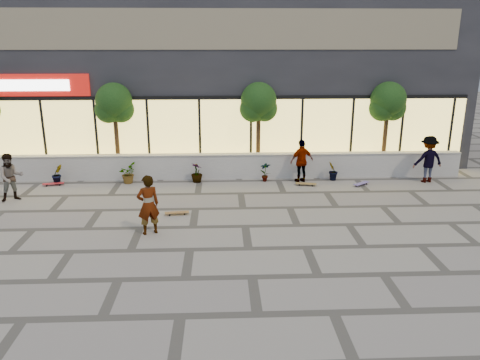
{
  "coord_description": "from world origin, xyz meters",
  "views": [
    {
      "loc": [
        0.9,
        -11.91,
        5.59
      ],
      "look_at": [
        1.5,
        2.34,
        1.3
      ],
      "focal_mm": 35.0,
      "sensor_mm": 36.0,
      "label": 1
    }
  ],
  "objects_px": {
    "skater_right_far": "(428,159)",
    "skateboard_left": "(53,184)",
    "skater_center": "(148,205)",
    "skateboard_right_near": "(306,184)",
    "tree_east": "(388,104)",
    "skater_left": "(11,177)",
    "skater_right_near": "(302,161)",
    "tree_mideast": "(259,105)",
    "skateboard_center": "(177,213)",
    "tree_midwest": "(114,105)",
    "skateboard_right_far": "(361,183)"
  },
  "relations": [
    {
      "from": "tree_mideast",
      "to": "skateboard_center",
      "type": "relative_size",
      "value": 4.8
    },
    {
      "from": "skateboard_center",
      "to": "skateboard_right_near",
      "type": "xyz_separation_m",
      "value": [
        4.87,
        3.05,
        0.0
      ]
    },
    {
      "from": "skater_right_far",
      "to": "skater_right_near",
      "type": "bearing_deg",
      "value": -10.06
    },
    {
      "from": "tree_east",
      "to": "tree_mideast",
      "type": "bearing_deg",
      "value": 180.0
    },
    {
      "from": "skateboard_right_far",
      "to": "tree_east",
      "type": "bearing_deg",
      "value": 15.81
    },
    {
      "from": "skater_left",
      "to": "tree_mideast",
      "type": "bearing_deg",
      "value": -9.82
    },
    {
      "from": "tree_midwest",
      "to": "skater_left",
      "type": "distance_m",
      "value": 4.98
    },
    {
      "from": "skater_left",
      "to": "skateboard_right_far",
      "type": "distance_m",
      "value": 13.21
    },
    {
      "from": "skater_right_far",
      "to": "skateboard_right_near",
      "type": "bearing_deg",
      "value": -4.09
    },
    {
      "from": "skater_center",
      "to": "skater_right_far",
      "type": "relative_size",
      "value": 0.96
    },
    {
      "from": "tree_east",
      "to": "skateboard_center",
      "type": "xyz_separation_m",
      "value": [
        -8.59,
        -4.98,
        -2.91
      ]
    },
    {
      "from": "skateboard_right_near",
      "to": "tree_east",
      "type": "bearing_deg",
      "value": 38.6
    },
    {
      "from": "skater_right_near",
      "to": "tree_mideast",
      "type": "bearing_deg",
      "value": -61.28
    },
    {
      "from": "tree_east",
      "to": "skater_left",
      "type": "relative_size",
      "value": 2.25
    },
    {
      "from": "skateboard_right_near",
      "to": "skateboard_right_far",
      "type": "height_order",
      "value": "skateboard_right_near"
    },
    {
      "from": "skater_right_far",
      "to": "skateboard_right_far",
      "type": "bearing_deg",
      "value": 0.1
    },
    {
      "from": "skateboard_left",
      "to": "skateboard_right_near",
      "type": "xyz_separation_m",
      "value": [
        10.09,
        -0.43,
        0.0
      ]
    },
    {
      "from": "tree_east",
      "to": "skater_center",
      "type": "height_order",
      "value": "tree_east"
    },
    {
      "from": "skater_right_far",
      "to": "skateboard_right_near",
      "type": "distance_m",
      "value": 5.1
    },
    {
      "from": "skater_right_far",
      "to": "skateboard_center",
      "type": "bearing_deg",
      "value": 11.02
    },
    {
      "from": "skater_center",
      "to": "skateboard_left",
      "type": "distance_m",
      "value": 6.81
    },
    {
      "from": "skateboard_center",
      "to": "skateboard_left",
      "type": "height_order",
      "value": "skateboard_left"
    },
    {
      "from": "tree_east",
      "to": "skateboard_right_near",
      "type": "xyz_separation_m",
      "value": [
        -3.72,
        -1.93,
        -2.9
      ]
    },
    {
      "from": "skateboard_right_far",
      "to": "skateboard_right_near",
      "type": "bearing_deg",
      "value": 141.39
    },
    {
      "from": "skater_right_far",
      "to": "skateboard_left",
      "type": "height_order",
      "value": "skater_right_far"
    },
    {
      "from": "tree_mideast",
      "to": "tree_east",
      "type": "distance_m",
      "value": 5.5
    },
    {
      "from": "tree_mideast",
      "to": "skater_center",
      "type": "height_order",
      "value": "tree_mideast"
    },
    {
      "from": "tree_midwest",
      "to": "skater_right_far",
      "type": "bearing_deg",
      "value": -7.1
    },
    {
      "from": "skateboard_right_far",
      "to": "tree_midwest",
      "type": "bearing_deg",
      "value": 131.66
    },
    {
      "from": "skater_right_near",
      "to": "skateboard_right_far",
      "type": "relative_size",
      "value": 2.3
    },
    {
      "from": "skater_left",
      "to": "skater_right_far",
      "type": "distance_m",
      "value": 16.0
    },
    {
      "from": "skater_left",
      "to": "skater_right_near",
      "type": "xyz_separation_m",
      "value": [
        10.79,
        1.86,
        0.01
      ]
    },
    {
      "from": "skateboard_center",
      "to": "skateboard_right_near",
      "type": "height_order",
      "value": "skateboard_right_near"
    },
    {
      "from": "skater_center",
      "to": "skateboard_left",
      "type": "xyz_separation_m",
      "value": [
        -4.54,
        5.0,
        -0.83
      ]
    },
    {
      "from": "skateboard_left",
      "to": "skater_left",
      "type": "bearing_deg",
      "value": -126.72
    },
    {
      "from": "skater_right_near",
      "to": "skater_right_far",
      "type": "bearing_deg",
      "value": 156.67
    },
    {
      "from": "tree_east",
      "to": "skater_center",
      "type": "distance_m",
      "value": 11.51
    },
    {
      "from": "skater_center",
      "to": "skater_right_near",
      "type": "distance_m",
      "value": 7.45
    },
    {
      "from": "skater_right_near",
      "to": "skateboard_center",
      "type": "bearing_deg",
      "value": 15.8
    },
    {
      "from": "skateboard_center",
      "to": "skateboard_right_near",
      "type": "bearing_deg",
      "value": 24.8
    },
    {
      "from": "skater_center",
      "to": "skater_left",
      "type": "bearing_deg",
      "value": -54.92
    },
    {
      "from": "tree_east",
      "to": "skater_right_near",
      "type": "bearing_deg",
      "value": -159.96
    },
    {
      "from": "skateboard_center",
      "to": "skateboard_left",
      "type": "distance_m",
      "value": 6.28
    },
    {
      "from": "tree_midwest",
      "to": "skater_right_near",
      "type": "height_order",
      "value": "tree_midwest"
    },
    {
      "from": "skater_right_far",
      "to": "skateboard_left",
      "type": "relative_size",
      "value": 2.29
    },
    {
      "from": "tree_midwest",
      "to": "tree_mideast",
      "type": "height_order",
      "value": "same"
    },
    {
      "from": "skater_right_near",
      "to": "skateboard_left",
      "type": "relative_size",
      "value": 2.11
    },
    {
      "from": "tree_midwest",
      "to": "skater_right_far",
      "type": "height_order",
      "value": "tree_midwest"
    },
    {
      "from": "skater_right_near",
      "to": "skateboard_left",
      "type": "bearing_deg",
      "value": -20.6
    },
    {
      "from": "skater_right_far",
      "to": "skateboard_right_far",
      "type": "relative_size",
      "value": 2.49
    }
  ]
}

